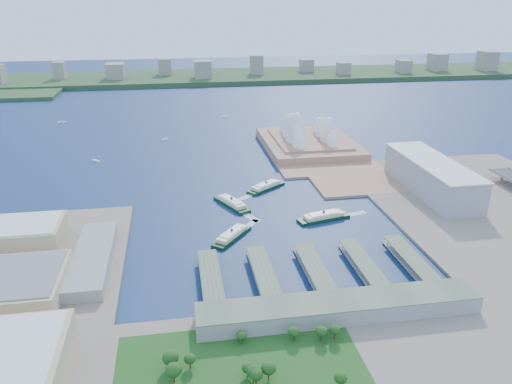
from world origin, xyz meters
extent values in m
plane|color=#10224B|center=(0.00, 0.00, 0.00)|extent=(3000.00, 3000.00, 0.00)
cube|color=#A37259|center=(107.50, 260.00, 1.50)|extent=(135.00, 220.00, 3.00)
cube|color=#2D4926|center=(0.00, 980.00, 6.00)|extent=(2200.00, 260.00, 12.00)
cube|color=gray|center=(195.00, 80.00, 20.50)|extent=(45.00, 155.00, 35.00)
cube|color=gray|center=(15.00, -135.00, 9.00)|extent=(200.00, 28.00, 12.00)
camera|label=1|loc=(-90.77, -415.37, 211.49)|focal=35.00mm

